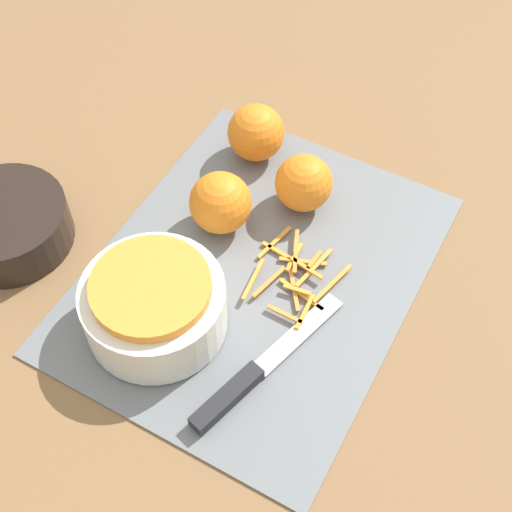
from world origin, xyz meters
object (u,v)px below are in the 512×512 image
Objects in this scene: orange_right at (305,184)px; bowl_dark at (7,225)px; orange_left at (256,133)px; knife at (244,382)px; orange_back at (220,203)px; bowl_speckled at (154,304)px.

bowl_dark is at bearing 127.41° from orange_right.
orange_left is 0.11m from orange_right.
knife is 3.05× the size of orange_right.
orange_left is 0.13m from orange_back.
bowl_speckled reaches higher than bowl_dark.
orange_right reaches higher than bowl_dark.
orange_back reaches higher than orange_right.
orange_back is (0.15, -0.23, 0.02)m from bowl_dark.
bowl_speckled is 0.26m from orange_right.
bowl_speckled is 0.24m from bowl_dark.
bowl_dark is 0.35m from orange_left.
bowl_speckled is at bearing -94.07° from bowl_dark.
knife is at bearing -167.20° from orange_right.
knife is 2.92× the size of orange_left.
bowl_dark is 2.11× the size of orange_right.
knife is 0.28m from orange_right.
orange_right is (0.23, -0.30, 0.01)m from bowl_dark.
bowl_speckled is 2.19× the size of orange_right.
bowl_dark reaches higher than knife.
orange_back is (0.19, 0.14, 0.03)m from knife.
knife is at bearing -99.54° from bowl_speckled.
orange_back is at bearing -56.45° from bowl_dark.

